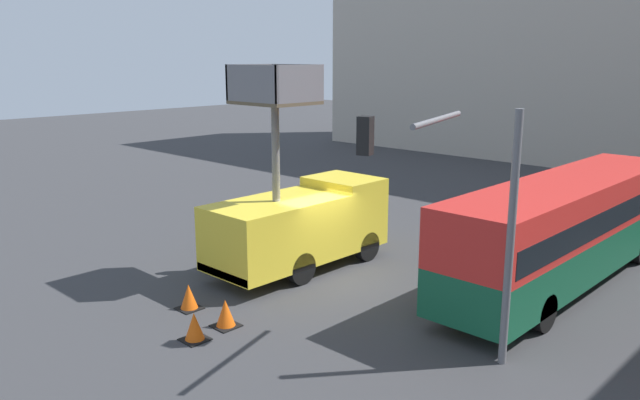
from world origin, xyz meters
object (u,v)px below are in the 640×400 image
traffic_cone_mid_road (189,297)px  city_bus (567,224)px  road_worker_directing (434,272)px  traffic_light_pole (454,189)px  road_worker_near_truck (207,244)px  utility_truck (300,221)px  traffic_cone_near_truck (194,327)px  traffic_cone_far_side (226,314)px

traffic_cone_mid_road → city_bus: bearing=53.9°
city_bus → road_worker_directing: bearing=150.3°
city_bus → traffic_light_pole: (-0.10, -6.28, 2.00)m
road_worker_near_truck → traffic_cone_mid_road: 3.10m
utility_truck → road_worker_directing: size_ratio=3.41×
traffic_cone_near_truck → traffic_cone_mid_road: 2.00m
city_bus → road_worker_near_truck: city_bus is taller
city_bus → traffic_cone_near_truck: bearing=148.6°
road_worker_near_truck → road_worker_directing: 7.30m
road_worker_near_truck → traffic_cone_far_side: 4.39m
traffic_cone_near_truck → traffic_cone_mid_road: traffic_cone_near_truck is taller
road_worker_near_truck → traffic_cone_mid_road: size_ratio=2.61×
road_worker_directing → traffic_cone_near_truck: (-2.97, -5.84, -0.63)m
road_worker_directing → traffic_cone_far_side: road_worker_directing is taller
traffic_light_pole → traffic_cone_mid_road: bearing=-157.3°
road_worker_near_truck → traffic_cone_far_side: bearing=54.4°
road_worker_near_truck → utility_truck: bearing=134.8°
utility_truck → traffic_cone_far_side: utility_truck is taller
road_worker_directing → traffic_cone_mid_road: (-4.68, -4.81, -0.63)m
city_bus → traffic_light_pole: size_ratio=2.08×
utility_truck → traffic_cone_far_side: 5.01m
utility_truck → city_bus: utility_truck is taller
traffic_cone_mid_road → utility_truck: bearing=92.7°
traffic_light_pole → traffic_cone_mid_road: 7.85m
utility_truck → traffic_cone_mid_road: size_ratio=9.24×
traffic_light_pole → traffic_cone_near_truck: 7.00m
road_worker_directing → utility_truck: bearing=-129.9°
city_bus → road_worker_near_truck: size_ratio=6.42×
traffic_cone_near_truck → city_bus: bearing=64.2°
traffic_light_pole → road_worker_directing: traffic_light_pole is taller
traffic_cone_mid_road → traffic_cone_far_side: (1.63, -0.02, 0.01)m
road_worker_near_truck → traffic_cone_near_truck: size_ratio=2.60×
utility_truck → road_worker_directing: bearing=3.9°
road_worker_near_truck → traffic_cone_near_truck: road_worker_near_truck is taller
road_worker_directing → traffic_cone_far_side: size_ratio=2.62×
utility_truck → road_worker_near_truck: utility_truck is taller
city_bus → traffic_cone_near_truck: 11.23m
road_worker_directing → city_bus: bearing=112.1°
road_worker_directing → traffic_cone_mid_road: 6.74m
utility_truck → city_bus: (6.76, 4.51, 0.28)m
traffic_cone_near_truck → traffic_cone_far_side: (-0.08, 1.01, 0.01)m
road_worker_near_truck → traffic_cone_near_truck: bearing=44.8°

